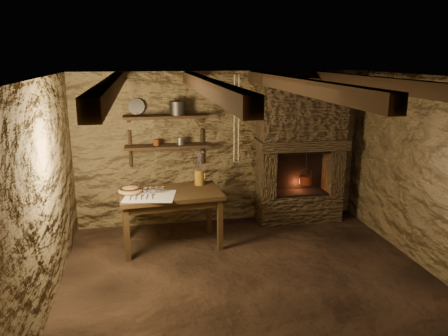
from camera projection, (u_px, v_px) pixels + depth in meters
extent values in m
plane|color=black|center=(250.00, 279.00, 5.29)|extent=(4.50, 4.50, 0.00)
cube|color=brown|center=(220.00, 148.00, 6.89)|extent=(4.50, 0.04, 2.40)
cube|color=brown|center=(320.00, 264.00, 3.09)|extent=(4.50, 0.04, 2.40)
cube|color=brown|center=(44.00, 195.00, 4.59)|extent=(0.04, 4.00, 2.40)
cube|color=brown|center=(428.00, 174.00, 5.39)|extent=(0.04, 4.00, 2.40)
cube|color=black|center=(253.00, 77.00, 4.69)|extent=(4.50, 4.00, 0.04)
cube|color=black|center=(110.00, 88.00, 4.44)|extent=(0.14, 3.95, 0.16)
cube|color=black|center=(207.00, 86.00, 4.62)|extent=(0.14, 3.95, 0.16)
cube|color=black|center=(297.00, 85.00, 4.80)|extent=(0.14, 3.95, 0.16)
cube|color=black|center=(380.00, 84.00, 4.98)|extent=(0.14, 3.95, 0.16)
cube|color=black|center=(167.00, 146.00, 6.57)|extent=(1.25, 0.30, 0.04)
cube|color=black|center=(166.00, 117.00, 6.45)|extent=(1.25, 0.30, 0.04)
cube|color=#3C2E1E|center=(298.00, 207.00, 7.14)|extent=(1.35, 0.45, 0.45)
cube|color=#3C2E1E|center=(266.00, 173.00, 6.89)|extent=(0.23, 0.45, 0.75)
cube|color=#3C2E1E|center=(333.00, 170.00, 7.09)|extent=(0.23, 0.45, 0.75)
cube|color=#3C2E1E|center=(302.00, 144.00, 6.85)|extent=(1.43, 0.51, 0.16)
cube|color=#3C2E1E|center=(303.00, 109.00, 6.74)|extent=(1.35, 0.45, 0.94)
cube|color=black|center=(296.00, 168.00, 7.17)|extent=(0.90, 0.06, 0.75)
cube|color=black|center=(170.00, 194.00, 6.05)|extent=(1.45, 0.90, 0.06)
cube|color=black|center=(171.00, 200.00, 6.07)|extent=(1.32, 0.77, 0.10)
cube|color=white|center=(150.00, 196.00, 5.84)|extent=(0.74, 0.64, 0.01)
cylinder|color=#9D6C1E|center=(199.00, 177.00, 6.35)|extent=(0.18, 0.18, 0.22)
torus|color=#9D6C1E|center=(204.00, 176.00, 6.36)|extent=(0.02, 0.12, 0.12)
ellipsoid|color=#A77548|center=(130.00, 191.00, 5.96)|extent=(0.38, 0.38, 0.12)
cylinder|color=#312F2C|center=(178.00, 109.00, 6.46)|extent=(0.27, 0.27, 0.18)
cylinder|color=gray|center=(137.00, 107.00, 6.44)|extent=(0.26, 0.15, 0.24)
cylinder|color=#5A2812|center=(156.00, 142.00, 6.52)|extent=(0.11, 0.11, 0.09)
cylinder|color=maroon|center=(306.00, 180.00, 7.00)|extent=(0.26, 0.26, 0.14)
torus|color=#312F2C|center=(306.00, 175.00, 6.98)|extent=(0.22, 0.01, 0.22)
cylinder|color=#312F2C|center=(306.00, 165.00, 6.93)|extent=(0.01, 0.01, 0.44)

